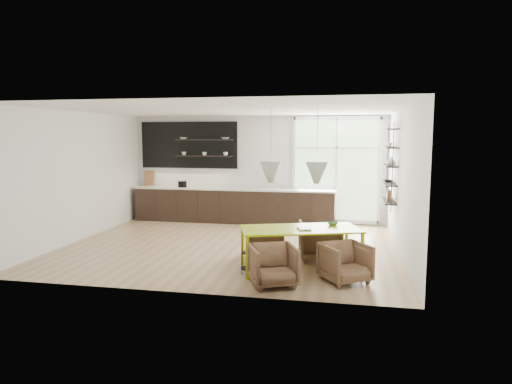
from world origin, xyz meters
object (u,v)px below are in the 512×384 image
at_px(armchair_back_left, 264,243).
at_px(armchair_front_right, 345,263).
at_px(wire_stool, 250,260).
at_px(armchair_back_right, 320,240).
at_px(armchair_front_left, 273,265).
at_px(dining_table, 300,231).

distance_m(armchair_back_left, armchair_front_right, 1.90).
distance_m(armchair_front_right, wire_stool, 1.60).
bearing_deg(armchair_front_right, wire_stool, 143.98).
xyz_separation_m(armchair_back_right, armchair_front_left, (-0.63, -1.72, -0.04)).
distance_m(armchair_back_right, armchair_front_left, 1.83).
bearing_deg(armchair_back_left, armchair_back_right, 173.38).
distance_m(dining_table, armchair_front_right, 1.02).
xyz_separation_m(armchair_back_right, armchair_front_right, (0.48, -1.31, -0.05)).
height_order(armchair_back_left, armchair_back_right, armchair_back_right).
relative_size(dining_table, armchair_back_left, 3.28).
xyz_separation_m(armchair_back_left, armchair_front_right, (1.53, -1.12, 0.01)).
bearing_deg(armchair_front_left, armchair_back_right, 46.00).
relative_size(armchair_back_right, armchair_front_right, 1.15).
bearing_deg(armchair_front_left, armchair_front_right, -3.72).
relative_size(dining_table, wire_stool, 5.69).
distance_m(armchair_back_right, armchair_front_right, 1.40).
height_order(armchair_front_left, wire_stool, armchair_front_left).
distance_m(armchair_back_left, armchair_back_right, 1.07).
bearing_deg(armchair_front_left, dining_table, 46.62).
relative_size(armchair_back_right, armchair_front_left, 1.13).
height_order(dining_table, armchair_front_right, dining_table).
bearing_deg(armchair_front_left, armchair_back_left, 81.51).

